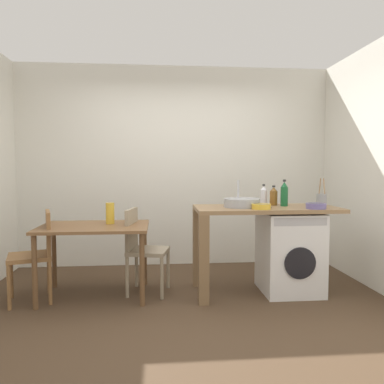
% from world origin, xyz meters
% --- Properties ---
extents(ground_plane, '(5.46, 5.46, 0.00)m').
position_xyz_m(ground_plane, '(0.00, 0.00, 0.00)').
color(ground_plane, '#4C3826').
extents(wall_back, '(4.60, 0.10, 2.70)m').
position_xyz_m(wall_back, '(0.00, 1.75, 1.35)').
color(wall_back, silver).
rests_on(wall_back, ground_plane).
extents(dining_table, '(1.10, 0.76, 0.74)m').
position_xyz_m(dining_table, '(-0.90, 0.49, 0.64)').
color(dining_table, brown).
rests_on(dining_table, ground_plane).
extents(chair_person_seat, '(0.50, 0.50, 0.90)m').
position_xyz_m(chair_person_seat, '(-1.44, 0.41, 0.51)').
color(chair_person_seat, olive).
rests_on(chair_person_seat, ground_plane).
extents(chair_opposite, '(0.47, 0.47, 0.90)m').
position_xyz_m(chair_opposite, '(-0.42, 0.56, 0.51)').
color(chair_opposite, gray).
rests_on(chair_opposite, ground_plane).
extents(kitchen_counter, '(1.50, 0.68, 0.92)m').
position_xyz_m(kitchen_counter, '(0.69, 0.44, 0.76)').
color(kitchen_counter, olive).
rests_on(kitchen_counter, ground_plane).
extents(washing_machine, '(0.60, 0.61, 0.86)m').
position_xyz_m(washing_machine, '(1.16, 0.44, 0.43)').
color(washing_machine, white).
rests_on(washing_machine, ground_plane).
extents(sink_basin, '(0.38, 0.38, 0.09)m').
position_xyz_m(sink_basin, '(0.64, 0.44, 0.97)').
color(sink_basin, '#9EA0A5').
rests_on(sink_basin, kitchen_counter).
extents(tap, '(0.02, 0.02, 0.28)m').
position_xyz_m(tap, '(0.64, 0.62, 1.06)').
color(tap, '#B2B2B7').
rests_on(tap, kitchen_counter).
extents(bottle_tall_green, '(0.07, 0.07, 0.23)m').
position_xyz_m(bottle_tall_green, '(0.93, 0.66, 1.02)').
color(bottle_tall_green, silver).
rests_on(bottle_tall_green, kitchen_counter).
extents(bottle_squat_brown, '(0.08, 0.08, 0.22)m').
position_xyz_m(bottle_squat_brown, '(1.03, 0.60, 1.02)').
color(bottle_squat_brown, brown).
rests_on(bottle_squat_brown, kitchen_counter).
extents(bottle_clear_small, '(0.08, 0.08, 0.29)m').
position_xyz_m(bottle_clear_small, '(1.11, 0.50, 1.05)').
color(bottle_clear_small, '#19592D').
rests_on(bottle_clear_small, kitchen_counter).
extents(mixing_bowl, '(0.19, 0.19, 0.05)m').
position_xyz_m(mixing_bowl, '(0.79, 0.24, 0.95)').
color(mixing_bowl, gold).
rests_on(mixing_bowl, kitchen_counter).
extents(utensil_crock, '(0.11, 0.11, 0.30)m').
position_xyz_m(utensil_crock, '(1.53, 0.49, 0.99)').
color(utensil_crock, gray).
rests_on(utensil_crock, kitchen_counter).
extents(colander, '(0.20, 0.20, 0.06)m').
position_xyz_m(colander, '(1.35, 0.22, 0.95)').
color(colander, slate).
rests_on(colander, kitchen_counter).
extents(vase, '(0.09, 0.09, 0.22)m').
position_xyz_m(vase, '(-0.75, 0.59, 0.85)').
color(vase, gold).
rests_on(vase, dining_table).
extents(scissors, '(0.15, 0.06, 0.01)m').
position_xyz_m(scissors, '(0.85, 0.34, 0.92)').
color(scissors, '#B2B2B7').
rests_on(scissors, kitchen_counter).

